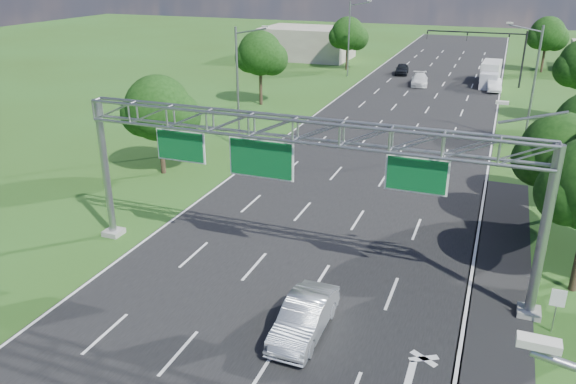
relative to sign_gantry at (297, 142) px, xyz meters
The scene contains 19 objects.
ground 19.28m from the sign_gantry, 91.05° to the left, with size 220.00×220.00×0.00m, color #2A4915.
road 19.28m from the sign_gantry, 91.05° to the left, with size 18.00×180.00×0.02m, color black.
road_flare 12.20m from the sign_gantry, 11.47° to the left, with size 3.00×30.00×0.02m, color black.
sign_gantry is the anchor object (origin of this frame).
regulatory_sign 13.25m from the sign_gantry, ahead, with size 0.60×0.08×2.10m.
traffic_signal 53.51m from the sign_gantry, 82.32° to the left, with size 12.21×0.24×7.00m.
streetlight_l_near 21.47m from the sign_gantry, 122.87° to the left, with size 2.97×0.22×10.16m.
streetlight_l_far 54.28m from the sign_gantry, 102.38° to the left, with size 2.97×0.22×10.16m.
streetlight_r_mid 30.10m from the sign_gantry, 68.60° to the left, with size 2.97×0.22×10.16m.
tree_verge_la 17.56m from the sign_gantry, 144.84° to the left, with size 5.76×4.80×7.40m.
tree_verge_lb 36.85m from the sign_gantry, 116.19° to the left, with size 5.76×4.80×8.06m.
tree_verge_lc 59.56m from the sign_gantry, 102.86° to the left, with size 5.76×4.80×7.62m.
tree_verge_re 67.48m from the sign_gantry, 78.24° to the left, with size 5.76×4.80×7.84m.
building_left 69.82m from the sign_gantry, 108.69° to the left, with size 14.00×10.00×5.00m, color gray.
silver_sedan 8.12m from the sign_gantry, 66.08° to the right, with size 1.71×4.89×1.61m, color #B3BAC0.
car_queue_a 50.56m from the sign_gantry, 91.63° to the left, with size 2.05×5.04×1.46m, color white.
car_queue_c 57.69m from the sign_gantry, 94.96° to the left, with size 1.75×4.35×1.48m, color black.
car_queue_d 50.93m from the sign_gantry, 81.27° to the left, with size 1.57×4.51×1.49m, color white.
box_truck 54.44m from the sign_gantry, 82.53° to the left, with size 2.45×7.70×2.89m.
Camera 1 is at (9.00, -11.77, 14.67)m, focal length 35.00 mm.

